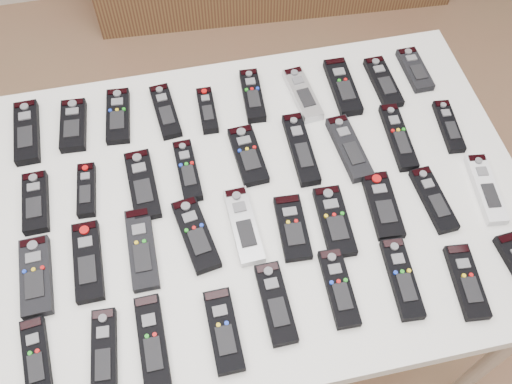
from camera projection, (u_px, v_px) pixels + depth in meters
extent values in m
plane|color=#99674E|center=(241.00, 363.00, 1.88)|extent=(4.00, 4.00, 0.00)
cube|color=white|center=(256.00, 201.00, 1.33)|extent=(1.25, 0.88, 0.04)
cylinder|color=beige|center=(493.00, 359.00, 1.52)|extent=(0.04, 0.04, 0.74)
cylinder|color=beige|center=(56.00, 198.00, 1.79)|extent=(0.04, 0.04, 0.74)
cylinder|color=beige|center=(396.00, 139.00, 1.92)|extent=(0.04, 0.04, 0.74)
cube|color=black|center=(27.00, 132.00, 1.40)|extent=(0.06, 0.19, 0.02)
cube|color=black|center=(73.00, 125.00, 1.41)|extent=(0.07, 0.16, 0.02)
cube|color=black|center=(118.00, 116.00, 1.43)|extent=(0.07, 0.17, 0.02)
cube|color=black|center=(165.00, 111.00, 1.44)|extent=(0.06, 0.17, 0.02)
cube|color=black|center=(207.00, 110.00, 1.44)|extent=(0.04, 0.14, 0.02)
cube|color=black|center=(252.00, 96.00, 1.46)|extent=(0.06, 0.17, 0.02)
cube|color=#B7B7BC|center=(303.00, 94.00, 1.47)|extent=(0.07, 0.18, 0.02)
cube|color=black|center=(343.00, 87.00, 1.48)|extent=(0.06, 0.19, 0.02)
cube|color=black|center=(383.00, 82.00, 1.49)|extent=(0.06, 0.17, 0.02)
cube|color=black|center=(415.00, 70.00, 1.52)|extent=(0.05, 0.15, 0.02)
cube|color=black|center=(36.00, 202.00, 1.29)|extent=(0.06, 0.16, 0.02)
cube|color=black|center=(87.00, 190.00, 1.31)|extent=(0.05, 0.14, 0.02)
cube|color=black|center=(143.00, 185.00, 1.32)|extent=(0.07, 0.19, 0.02)
cube|color=black|center=(188.00, 171.00, 1.34)|extent=(0.05, 0.17, 0.02)
cube|color=black|center=(248.00, 155.00, 1.36)|extent=(0.07, 0.17, 0.02)
cube|color=black|center=(301.00, 149.00, 1.37)|extent=(0.05, 0.21, 0.02)
cube|color=black|center=(349.00, 148.00, 1.37)|extent=(0.07, 0.19, 0.02)
cube|color=black|center=(398.00, 137.00, 1.39)|extent=(0.06, 0.20, 0.02)
cube|color=black|center=(449.00, 126.00, 1.41)|extent=(0.06, 0.16, 0.02)
cube|color=black|center=(36.00, 276.00, 1.19)|extent=(0.07, 0.18, 0.02)
cube|color=black|center=(88.00, 261.00, 1.21)|extent=(0.06, 0.19, 0.02)
cube|color=black|center=(142.00, 249.00, 1.23)|extent=(0.06, 0.19, 0.02)
cube|color=black|center=(196.00, 235.00, 1.24)|extent=(0.09, 0.19, 0.02)
cube|color=#B7B7BC|center=(244.00, 225.00, 1.26)|extent=(0.06, 0.19, 0.02)
cube|color=black|center=(292.00, 228.00, 1.26)|extent=(0.07, 0.16, 0.02)
cube|color=black|center=(334.00, 221.00, 1.26)|extent=(0.07, 0.18, 0.02)
cube|color=black|center=(383.00, 205.00, 1.29)|extent=(0.07, 0.17, 0.02)
cube|color=black|center=(433.00, 200.00, 1.30)|extent=(0.06, 0.17, 0.02)
cube|color=silver|center=(486.00, 189.00, 1.31)|extent=(0.07, 0.19, 0.02)
cube|color=black|center=(36.00, 358.00, 1.10)|extent=(0.06, 0.16, 0.02)
cube|color=black|center=(104.00, 354.00, 1.10)|extent=(0.06, 0.18, 0.02)
cube|color=black|center=(152.00, 342.00, 1.12)|extent=(0.05, 0.19, 0.02)
cube|color=black|center=(224.00, 331.00, 1.13)|extent=(0.06, 0.17, 0.02)
cube|color=black|center=(276.00, 303.00, 1.16)|extent=(0.05, 0.17, 0.02)
cube|color=black|center=(339.00, 288.00, 1.18)|extent=(0.06, 0.17, 0.02)
cube|color=black|center=(402.00, 278.00, 1.19)|extent=(0.06, 0.18, 0.02)
cube|color=black|center=(467.00, 282.00, 1.19)|extent=(0.07, 0.17, 0.02)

